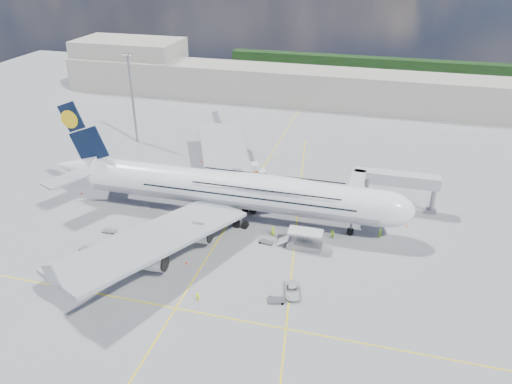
% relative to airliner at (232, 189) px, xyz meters
% --- Properties ---
extents(ground, '(300.00, 300.00, 0.00)m').
position_rel_airliner_xyz_m(ground, '(-0.26, -10.00, -6.87)').
color(ground, gray).
rests_on(ground, ground).
extents(taxi_line_main, '(0.25, 220.00, 0.01)m').
position_rel_airliner_xyz_m(taxi_line_main, '(-0.26, -10.00, -6.86)').
color(taxi_line_main, yellow).
rests_on(taxi_line_main, ground).
extents(taxi_line_cross, '(120.00, 0.25, 0.01)m').
position_rel_airliner_xyz_m(taxi_line_cross, '(-0.26, -30.00, -6.86)').
color(taxi_line_cross, yellow).
rests_on(taxi_line_cross, ground).
extents(taxi_line_diag, '(14.16, 99.06, 0.01)m').
position_rel_airliner_xyz_m(taxi_line_diag, '(13.74, -0.00, -6.86)').
color(taxi_line_diag, yellow).
rests_on(taxi_line_diag, ground).
extents(airliner, '(77.26, 79.15, 23.71)m').
position_rel_airliner_xyz_m(airliner, '(0.00, 0.00, 0.00)').
color(airliner, white).
rests_on(airliner, ground).
extents(jet_bridge, '(18.80, 12.10, 8.50)m').
position_rel_airliner_xyz_m(jet_bridge, '(29.55, 10.94, -0.02)').
color(jet_bridge, '#B7B7BC').
rests_on(jet_bridge, ground).
extents(cargo_loader, '(8.53, 3.20, 3.67)m').
position_rel_airliner_xyz_m(cargo_loader, '(16.56, -7.11, -5.62)').
color(cargo_loader, silver).
rests_on(cargo_loader, ground).
extents(light_mast, '(3.00, 0.70, 25.50)m').
position_rel_airliner_xyz_m(light_mast, '(-40.26, 35.00, 6.34)').
color(light_mast, gray).
rests_on(light_mast, ground).
extents(terminal, '(180.00, 16.00, 12.00)m').
position_rel_airliner_xyz_m(terminal, '(-0.26, 85.00, -0.87)').
color(terminal, '#B2AD9E').
rests_on(terminal, ground).
extents(hangar, '(40.00, 22.00, 18.00)m').
position_rel_airliner_xyz_m(hangar, '(-70.26, 90.00, 2.13)').
color(hangar, '#B2AD9E').
rests_on(hangar, ground).
extents(tree_line, '(160.00, 6.00, 8.00)m').
position_rel_airliner_xyz_m(tree_line, '(39.74, 130.00, -2.87)').
color(tree_line, '#193814').
rests_on(tree_line, ground).
extents(dolly_row_a, '(2.83, 1.66, 0.40)m').
position_rel_airliner_xyz_m(dolly_row_a, '(-22.58, -11.94, -6.56)').
color(dolly_row_a, gray).
rests_on(dolly_row_a, ground).
extents(dolly_row_b, '(3.78, 2.96, 2.12)m').
position_rel_airliner_xyz_m(dolly_row_b, '(-17.01, -22.35, -5.73)').
color(dolly_row_b, gray).
rests_on(dolly_row_b, ground).
extents(dolly_row_c, '(2.80, 1.71, 0.39)m').
position_rel_airliner_xyz_m(dolly_row_c, '(-13.40, -8.51, -6.57)').
color(dolly_row_c, gray).
rests_on(dolly_row_c, ground).
extents(dolly_back, '(3.33, 1.97, 0.47)m').
position_rel_airliner_xyz_m(dolly_back, '(-23.04, -18.92, -6.51)').
color(dolly_back, gray).
rests_on(dolly_back, ground).
extents(dolly_nose_far, '(3.25, 2.38, 0.43)m').
position_rel_airliner_xyz_m(dolly_nose_far, '(15.08, -24.14, -6.54)').
color(dolly_nose_far, gray).
rests_on(dolly_nose_far, ground).
extents(dolly_nose_near, '(3.07, 2.02, 0.42)m').
position_rel_airliner_xyz_m(dolly_nose_near, '(9.18, -7.51, -6.55)').
color(dolly_nose_near, gray).
rests_on(dolly_nose_near, ground).
extents(baggage_tug, '(2.70, 1.88, 1.54)m').
position_rel_airliner_xyz_m(baggage_tug, '(-12.91, -20.51, -6.19)').
color(baggage_tug, silver).
rests_on(baggage_tug, ground).
extents(catering_truck_inner, '(7.29, 5.22, 4.00)m').
position_rel_airliner_xyz_m(catering_truck_inner, '(-1.34, 19.42, -4.98)').
color(catering_truck_inner, gray).
rests_on(catering_truck_inner, ground).
extents(catering_truck_outer, '(6.44, 2.62, 3.80)m').
position_rel_airliner_xyz_m(catering_truck_outer, '(-13.56, 40.01, -5.10)').
color(catering_truck_outer, gray).
rests_on(catering_truck_outer, ground).
extents(service_van, '(3.58, 5.54, 1.42)m').
position_rel_airliner_xyz_m(service_van, '(17.20, -21.49, -6.16)').
color(service_van, silver).
rests_on(service_van, ground).
extents(crew_nose, '(0.85, 0.84, 1.97)m').
position_rel_airliner_xyz_m(crew_nose, '(30.57, 0.21, -5.88)').
color(crew_nose, '#ABFF1A').
rests_on(crew_nose, ground).
extents(crew_loader, '(1.10, 1.16, 1.89)m').
position_rel_airliner_xyz_m(crew_loader, '(21.39, -2.44, -5.93)').
color(crew_loader, '#ADFB1A').
rests_on(crew_loader, ground).
extents(crew_wing, '(0.52, 1.09, 1.80)m').
position_rel_airliner_xyz_m(crew_wing, '(-10.03, -21.90, -5.97)').
color(crew_wing, '#A3E818').
rests_on(crew_wing, ground).
extents(crew_van, '(1.11, 1.08, 1.93)m').
position_rel_airliner_xyz_m(crew_van, '(9.72, -4.22, -5.90)').
color(crew_van, '#C0FE1A').
rests_on(crew_van, ground).
extents(crew_tug, '(1.26, 0.93, 1.75)m').
position_rel_airliner_xyz_m(crew_tug, '(2.62, -27.50, -5.99)').
color(crew_tug, '#E2FF1A').
rests_on(crew_tug, ground).
extents(cone_nose, '(0.39, 0.39, 0.50)m').
position_rel_airliner_xyz_m(cone_nose, '(35.72, 6.16, -6.63)').
color(cone_nose, '#FC4B0D').
rests_on(cone_nose, ground).
extents(cone_wing_left_inner, '(0.38, 0.38, 0.48)m').
position_rel_airliner_xyz_m(cone_wing_left_inner, '(-15.77, 9.35, -6.64)').
color(cone_wing_left_inner, '#FC4B0D').
rests_on(cone_wing_left_inner, ground).
extents(cone_wing_left_outer, '(0.43, 0.43, 0.54)m').
position_rel_airliner_xyz_m(cone_wing_left_outer, '(-16.95, 26.01, -6.61)').
color(cone_wing_left_outer, '#FC4B0D').
rests_on(cone_wing_left_outer, ground).
extents(cone_wing_right_inner, '(0.46, 0.46, 0.58)m').
position_rel_airliner_xyz_m(cone_wing_right_inner, '(-3.21, -18.15, -6.59)').
color(cone_wing_right_inner, '#FC4B0D').
rests_on(cone_wing_right_inner, ground).
extents(cone_wing_right_outer, '(0.38, 0.38, 0.48)m').
position_rel_airliner_xyz_m(cone_wing_right_outer, '(-14.24, -25.75, -6.64)').
color(cone_wing_right_outer, '#FC4B0D').
rests_on(cone_wing_right_outer, ground).
extents(cone_tail, '(0.43, 0.43, 0.55)m').
position_rel_airliner_xyz_m(cone_tail, '(-37.27, 1.30, -6.60)').
color(cone_tail, '#FC4B0D').
rests_on(cone_tail, ground).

